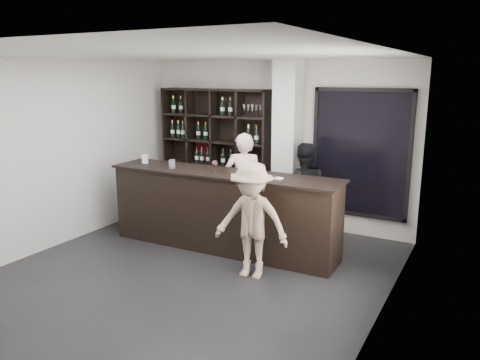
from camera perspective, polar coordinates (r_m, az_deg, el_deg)
The scene contains 12 objects.
floor at distance 6.50m, azimuth -6.30°, elevation -11.52°, with size 5.00×5.50×0.01m, color black.
wine_shelf at distance 8.82m, azimuth -3.05°, elevation 3.25°, with size 2.20×0.35×2.40m, color black, non-canonical shape.
structural_column at distance 8.01m, azimuth 5.75°, elevation 4.04°, with size 0.40×0.40×2.90m, color silver.
glass_panel at distance 7.84m, azimuth 14.47°, elevation 3.14°, with size 1.60×0.08×2.10m.
tasting_counter at distance 7.20m, azimuth -2.14°, elevation -3.74°, with size 3.69×0.76×1.22m.
taster_pink at distance 7.79m, azimuth 0.46°, elevation -0.54°, with size 0.63×0.41×1.73m, color #FECBCD.
taster_black at distance 7.67m, azimuth 7.68°, elevation -1.38°, with size 0.77×0.60×1.59m, color black.
customer at distance 6.17m, azimuth 1.41°, elevation -4.97°, with size 1.01×0.58×1.56m, color tan.
wine_glass at distance 7.00m, azimuth -3.08°, elevation 1.76°, with size 0.09×0.09×0.21m, color white, non-canonical shape.
spit_cup at distance 7.40m, azimuth -8.28°, elevation 1.95°, with size 0.10×0.10×0.14m, color #99A8BD.
napkin_stack at distance 6.60m, azimuth 4.71°, elevation 0.20°, with size 0.11×0.11×0.02m, color white.
card_stand at distance 7.88m, azimuth -11.50°, elevation 2.51°, with size 0.09×0.05×0.14m, color white.
Camera 1 is at (3.45, -4.81, 2.67)m, focal length 35.00 mm.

